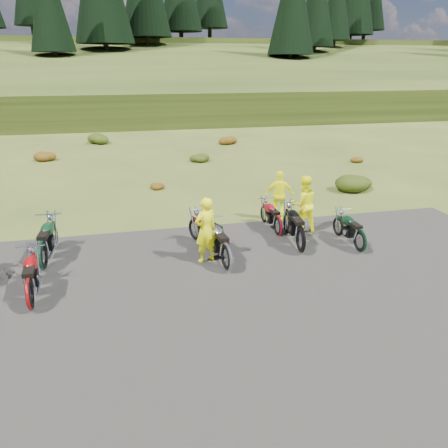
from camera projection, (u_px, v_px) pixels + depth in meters
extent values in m
plane|color=#3C4C19|center=(199.00, 282.00, 11.42)|extent=(300.00, 300.00, 0.00)
cube|color=black|center=(215.00, 323.00, 9.59)|extent=(20.00, 12.00, 0.04)
cube|color=#273913|center=(126.00, 85.00, 111.95)|extent=(300.00, 90.00, 9.17)
cylinder|color=black|center=(34.00, 32.00, 73.25)|extent=(0.70, 0.70, 2.20)
cylinder|color=black|center=(56.00, 60.00, 53.25)|extent=(0.70, 0.70, 2.20)
cylinder|color=black|center=(106.00, 51.00, 59.58)|extent=(0.70, 0.70, 2.20)
cylinder|color=black|center=(147.00, 44.00, 65.90)|extent=(0.70, 0.70, 2.20)
cylinder|color=black|center=(181.00, 37.00, 72.23)|extent=(0.70, 0.70, 2.20)
cylinder|color=black|center=(210.00, 34.00, 78.62)|extent=(0.70, 0.70, 2.20)
cylinder|color=black|center=(290.00, 62.00, 58.69)|extent=(0.70, 0.70, 2.20)
cylinder|color=black|center=(314.00, 53.00, 65.02)|extent=(0.70, 0.70, 2.20)
cylinder|color=black|center=(333.00, 46.00, 71.34)|extent=(0.70, 0.70, 2.20)
cylinder|color=black|center=(350.00, 40.00, 77.67)|extent=(0.70, 0.70, 2.20)
cylinder|color=black|center=(363.00, 35.00, 83.99)|extent=(0.70, 0.70, 2.20)
ellipsoid|color=#6B2E0D|center=(44.00, 155.00, 25.16)|extent=(1.30, 1.30, 0.77)
ellipsoid|color=#23370D|center=(99.00, 137.00, 30.58)|extent=(1.56, 1.56, 0.92)
ellipsoid|color=#6B2E0D|center=(155.00, 184.00, 19.66)|extent=(0.77, 0.77, 0.45)
ellipsoid|color=#23370D|center=(199.00, 157.00, 25.09)|extent=(1.03, 1.03, 0.61)
ellipsoid|color=#6B2E0D|center=(227.00, 139.00, 30.51)|extent=(1.30, 1.30, 0.77)
ellipsoid|color=#23370D|center=(355.00, 180.00, 19.49)|extent=(1.56, 1.56, 0.92)
ellipsoid|color=#6B2E0D|center=(354.00, 158.00, 25.02)|extent=(0.77, 0.77, 0.45)
imported|color=#F8FA0D|center=(206.00, 231.00, 12.24)|extent=(0.81, 0.69, 1.89)
imported|color=#F8FA0D|center=(303.00, 205.00, 14.43)|extent=(0.95, 0.75, 1.92)
imported|color=#F8FA0D|center=(279.00, 196.00, 15.63)|extent=(1.11, 0.62, 1.78)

